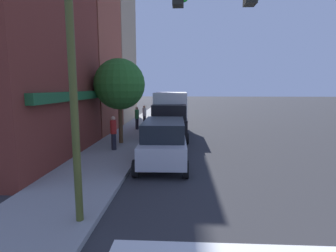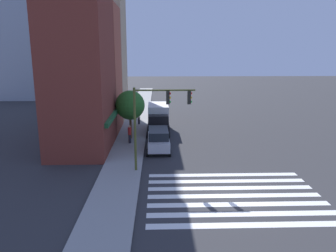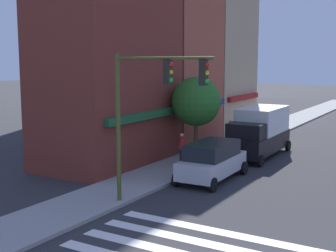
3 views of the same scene
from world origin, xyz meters
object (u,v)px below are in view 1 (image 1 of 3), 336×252
(traffic_signal, at_px, (141,34))
(box_truck_black, at_px, (171,113))
(street_tree, at_px, (120,84))
(suv_silver, at_px, (164,141))
(pedestrian_white_shirt, at_px, (144,115))
(pedestrian_red_jacket, at_px, (114,132))
(pedestrian_green_top, at_px, (137,118))

(traffic_signal, xyz_separation_m, box_truck_black, (12.35, -0.11, -2.96))
(traffic_signal, height_order, street_tree, traffic_signal)
(suv_silver, relative_size, pedestrian_white_shirt, 2.68)
(pedestrian_red_jacket, height_order, pedestrian_green_top, same)
(traffic_signal, height_order, pedestrian_red_jacket, traffic_signal)
(suv_silver, xyz_separation_m, street_tree, (3.60, 2.80, 2.53))
(suv_silver, height_order, pedestrian_red_jacket, suv_silver)
(pedestrian_white_shirt, bearing_deg, street_tree, 78.03)
(box_truck_black, bearing_deg, suv_silver, 179.33)
(pedestrian_red_jacket, distance_m, street_tree, 3.07)
(pedestrian_white_shirt, bearing_deg, pedestrian_green_top, 70.13)
(traffic_signal, height_order, pedestrian_white_shirt, traffic_signal)
(suv_silver, distance_m, street_tree, 5.22)
(traffic_signal, distance_m, street_tree, 9.57)
(pedestrian_green_top, bearing_deg, box_truck_black, 28.00)
(box_truck_black, xyz_separation_m, street_tree, (-3.22, 2.80, 1.98))
(box_truck_black, bearing_deg, pedestrian_white_shirt, 33.53)
(suv_silver, xyz_separation_m, pedestrian_green_top, (8.60, 2.70, 0.04))
(box_truck_black, xyz_separation_m, pedestrian_white_shirt, (3.46, 2.35, -0.51))
(box_truck_black, bearing_deg, pedestrian_red_jacket, 150.45)
(street_tree, bearing_deg, pedestrian_green_top, -1.16)
(traffic_signal, relative_size, pedestrian_red_jacket, 3.56)
(suv_silver, xyz_separation_m, box_truck_black, (6.82, -0.00, 0.56))
(suv_silver, bearing_deg, pedestrian_green_top, 16.21)
(traffic_signal, xyz_separation_m, pedestrian_green_top, (14.13, 2.58, -3.48))
(traffic_signal, relative_size, pedestrian_green_top, 3.56)
(pedestrian_white_shirt, height_order, pedestrian_green_top, same)
(traffic_signal, height_order, box_truck_black, traffic_signal)
(suv_silver, relative_size, street_tree, 0.97)
(pedestrian_red_jacket, bearing_deg, suv_silver, 98.51)
(street_tree, bearing_deg, box_truck_black, -41.03)
(pedestrian_green_top, bearing_deg, suv_silver, -11.23)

